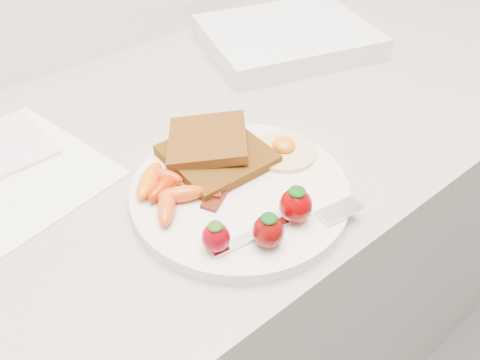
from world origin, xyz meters
TOP-DOWN VIEW (x-y plane):
  - counter at (0.00, 1.70)m, footprint 2.00×0.60m
  - plate at (-0.02, 1.55)m, footprint 0.27×0.27m
  - toast_lower at (-0.01, 1.61)m, footprint 0.12×0.12m
  - toast_upper at (-0.01, 1.63)m, footprint 0.14×0.14m
  - fried_egg at (0.07, 1.57)m, footprint 0.09×0.09m
  - bacon_strips at (-0.03, 1.57)m, footprint 0.10×0.08m
  - baby_carrots at (-0.10, 1.60)m, footprint 0.08×0.11m
  - strawberries at (-0.04, 1.47)m, footprint 0.13×0.06m
  - fork at (-0.01, 1.46)m, footprint 0.18×0.06m
  - paper_sheet at (-0.22, 1.78)m, footprint 0.23×0.28m
  - notepad at (-0.21, 1.84)m, footprint 0.10×0.14m
  - appliance at (0.31, 1.82)m, footprint 0.36×0.32m

SIDE VIEW (x-z plane):
  - counter at x=0.00m, z-range 0.00..0.90m
  - paper_sheet at x=-0.22m, z-range 0.90..0.90m
  - notepad at x=-0.21m, z-range 0.90..0.91m
  - plate at x=-0.02m, z-range 0.90..0.92m
  - appliance at x=0.31m, z-range 0.90..0.94m
  - fork at x=-0.01m, z-range 0.92..0.92m
  - bacon_strips at x=-0.03m, z-range 0.92..0.93m
  - fried_egg at x=0.07m, z-range 0.91..0.93m
  - toast_lower at x=-0.01m, z-range 0.92..0.93m
  - baby_carrots at x=-0.10m, z-range 0.92..0.94m
  - strawberries at x=-0.04m, z-range 0.92..0.96m
  - toast_upper at x=-0.01m, z-range 0.93..0.95m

